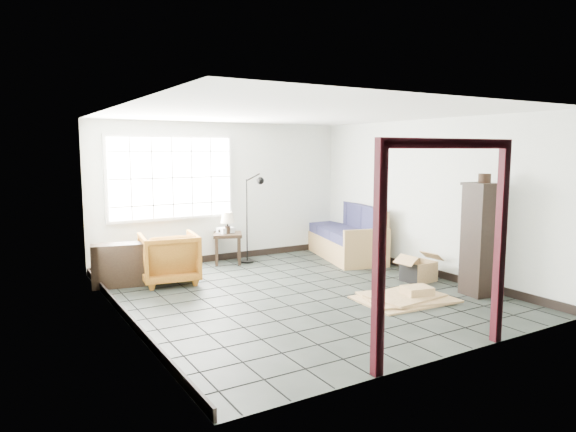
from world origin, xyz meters
TOP-DOWN VIEW (x-y plane):
  - ground at (0.00, 0.00)m, footprint 5.50×5.50m
  - room_shell at (0.00, 0.03)m, footprint 5.02×5.52m
  - window_panel at (-1.00, 2.70)m, footprint 2.32×0.08m
  - doorway_trim at (0.00, -2.70)m, footprint 1.80×0.08m
  - futon_sofa at (2.22, 1.81)m, footprint 1.45×2.49m
  - armchair at (-1.45, 1.58)m, footprint 0.96×0.91m
  - side_table at (-0.07, 2.40)m, footprint 0.68×0.68m
  - table_lamp at (-0.08, 2.37)m, footprint 0.30×0.30m
  - projector at (-0.09, 2.46)m, footprint 0.32×0.27m
  - floor_lamp at (0.39, 2.25)m, footprint 0.44×0.32m
  - console_shelf at (-2.15, 1.77)m, footprint 0.90×0.50m
  - tall_shelf at (2.15, -1.38)m, footprint 0.39×0.48m
  - pot at (2.18, -1.41)m, footprint 0.21×0.21m
  - open_box at (2.02, -0.36)m, footprint 0.80×0.42m
  - cardboard_pile at (1.10, -1.06)m, footprint 1.36×1.11m

SIDE VIEW (x-z plane):
  - ground at x=0.00m, z-range 0.00..0.00m
  - cardboard_pile at x=1.10m, z-range -0.05..0.15m
  - open_box at x=2.02m, z-range -0.06..0.38m
  - console_shelf at x=-2.15m, z-range 0.00..0.66m
  - futon_sofa at x=2.22m, z-range -0.14..0.90m
  - armchair at x=-1.45m, z-range 0.00..0.88m
  - side_table at x=-0.07m, z-range 0.18..0.75m
  - projector at x=-0.09m, z-range 0.57..0.66m
  - tall_shelf at x=2.15m, z-range 0.01..1.64m
  - table_lamp at x=-0.08m, z-range 0.64..1.04m
  - floor_lamp at x=0.39m, z-range 0.06..1.72m
  - doorway_trim at x=0.00m, z-range 0.28..2.48m
  - window_panel at x=-1.00m, z-range 0.84..2.36m
  - room_shell at x=0.00m, z-range 0.37..2.98m
  - pot at x=2.18m, z-range 1.63..1.76m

